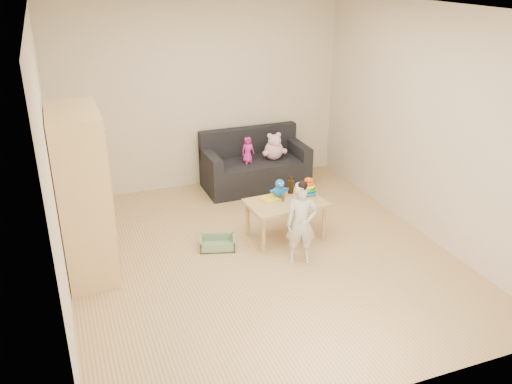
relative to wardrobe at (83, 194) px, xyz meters
name	(u,v)px	position (x,y,z in m)	size (l,w,h in m)	color
room	(260,143)	(1.75, -0.35, 0.44)	(4.50, 4.50, 4.50)	tan
wardrobe	(83,194)	(0.00, 0.00, 0.00)	(0.48, 0.96, 1.72)	#EBC381
sofa	(255,174)	(2.39, 1.48, -0.66)	(1.44, 0.72, 0.41)	black
play_table	(286,220)	(2.18, -0.08, -0.63)	(0.88, 0.55, 0.46)	tan
storage_bin	(218,243)	(1.37, -0.02, -0.80)	(0.38, 0.29, 0.12)	gray
toddler	(301,224)	(2.12, -0.62, -0.42)	(0.33, 0.22, 0.88)	beige
pink_bear	(274,148)	(2.65, 1.43, -0.29)	(0.28, 0.24, 0.32)	#FFBBD5
doll	(248,150)	(2.26, 1.42, -0.27)	(0.18, 0.12, 0.36)	#DB299B
ring_stacker	(308,189)	(2.48, -0.02, -0.31)	(0.19, 0.19, 0.22)	yellow
brown_bottle	(291,186)	(2.33, 0.14, -0.31)	(0.07, 0.07, 0.21)	black
blue_plush	(279,188)	(2.16, 0.08, -0.29)	(0.18, 0.15, 0.22)	#1B75F9
wooden_figure	(283,198)	(2.14, -0.06, -0.35)	(0.04, 0.03, 0.10)	brown
yellow_book	(269,199)	(2.02, 0.05, -0.39)	(0.19, 0.19, 0.01)	yellow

